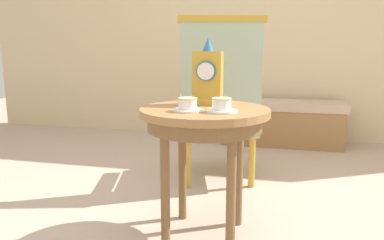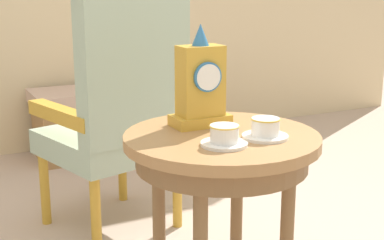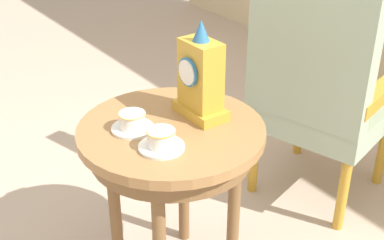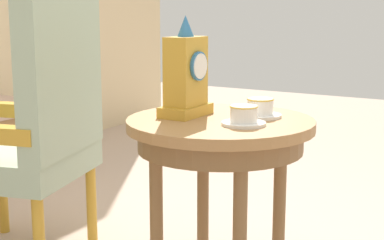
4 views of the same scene
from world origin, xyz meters
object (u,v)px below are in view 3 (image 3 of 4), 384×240
object	(u,v)px
teacup_left	(133,123)
mantel_clock	(200,79)
teacup_right	(161,140)
side_table	(172,149)
armchair	(319,81)

from	to	relation	value
teacup_left	mantel_clock	distance (m)	0.26
teacup_right	side_table	bearing A→B (deg)	134.10
teacup_left	mantel_clock	size ratio (longest dim) A/B	0.42
side_table	mantel_clock	distance (m)	0.25
side_table	armchair	bearing A→B (deg)	94.48
side_table	teacup_left	bearing A→B (deg)	-115.10
side_table	armchair	xyz separation A→B (m)	(-0.06, 0.78, 0.03)
side_table	armchair	world-z (taller)	armchair
side_table	teacup_left	world-z (taller)	teacup_left
armchair	mantel_clock	bearing A→B (deg)	-85.62
mantel_clock	teacup_left	bearing A→B (deg)	-99.95
teacup_left	teacup_right	bearing A→B (deg)	5.03
side_table	teacup_left	size ratio (longest dim) A/B	4.67
side_table	teacup_right	size ratio (longest dim) A/B	4.58
side_table	teacup_right	bearing A→B (deg)	-45.90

